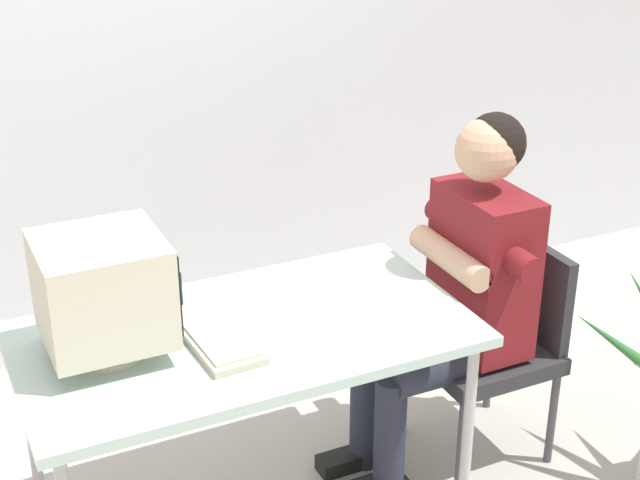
% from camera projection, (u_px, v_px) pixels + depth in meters
% --- Properties ---
extents(desk, '(1.38, 0.75, 0.75)m').
position_uv_depth(desk, '(245.00, 345.00, 2.88)').
color(desk, '#B7B7BC').
rests_on(desk, ground_plane).
extents(crt_monitor, '(0.36, 0.34, 0.36)m').
position_uv_depth(crt_monitor, '(104.00, 291.00, 2.65)').
color(crt_monitor, beige).
rests_on(crt_monitor, desk).
extents(keyboard, '(0.19, 0.42, 0.03)m').
position_uv_depth(keyboard, '(214.00, 335.00, 2.80)').
color(keyboard, beige).
rests_on(keyboard, desk).
extents(office_chair, '(0.45, 0.45, 0.80)m').
position_uv_depth(office_chair, '(496.00, 336.00, 3.39)').
color(office_chair, '#4C4C51').
rests_on(office_chair, ground_plane).
extents(person_seated, '(0.69, 0.58, 1.30)m').
position_uv_depth(person_seated, '(459.00, 284.00, 3.22)').
color(person_seated, maroon).
rests_on(person_seated, ground_plane).
extents(desk_mug, '(0.07, 0.08, 0.11)m').
position_uv_depth(desk_mug, '(171.00, 289.00, 2.99)').
color(desk_mug, black).
rests_on(desk_mug, desk).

